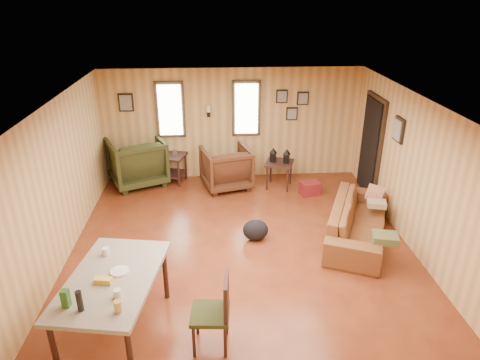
% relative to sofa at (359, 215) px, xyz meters
% --- Properties ---
extents(room, '(5.54, 6.04, 2.44)m').
position_rel_sofa_xyz_m(room, '(-1.81, 0.05, 0.78)').
color(room, brown).
rests_on(room, ground).
extents(sofa, '(1.44, 2.26, 0.85)m').
position_rel_sofa_xyz_m(sofa, '(0.00, 0.00, 0.00)').
color(sofa, brown).
rests_on(sofa, ground).
extents(recliner_brown, '(1.13, 1.09, 0.96)m').
position_rel_sofa_xyz_m(recliner_brown, '(-2.14, 2.18, 0.05)').
color(recliner_brown, '#492716').
rests_on(recliner_brown, ground).
extents(recliner_green, '(1.40, 1.37, 1.11)m').
position_rel_sofa_xyz_m(recliner_green, '(-4.03, 2.48, 0.13)').
color(recliner_green, '#2F3317').
rests_on(recliner_green, ground).
extents(end_table, '(0.74, 0.70, 0.77)m').
position_rel_sofa_xyz_m(end_table, '(-3.32, 2.51, 0.00)').
color(end_table, '#331B17').
rests_on(end_table, ground).
extents(side_table, '(0.69, 0.69, 0.87)m').
position_rel_sofa_xyz_m(side_table, '(-1.03, 2.11, 0.16)').
color(side_table, '#331B17').
rests_on(side_table, ground).
extents(cooler, '(0.43, 0.35, 0.27)m').
position_rel_sofa_xyz_m(cooler, '(-0.45, 1.69, -0.29)').
color(cooler, maroon).
rests_on(cooler, ground).
extents(backpack, '(0.48, 0.39, 0.37)m').
position_rel_sofa_xyz_m(backpack, '(-1.73, 0.04, -0.24)').
color(backpack, black).
rests_on(backpack, ground).
extents(sofa_pillows, '(0.71, 1.62, 0.33)m').
position_rel_sofa_xyz_m(sofa_pillows, '(0.28, -0.18, 0.07)').
color(sofa_pillows, '#4D542F').
rests_on(sofa_pillows, sofa).
extents(dining_table, '(1.23, 1.77, 1.07)m').
position_rel_sofa_xyz_m(dining_table, '(-3.61, -1.99, 0.33)').
color(dining_table, gray).
rests_on(dining_table, ground).
extents(dining_chair, '(0.47, 0.47, 0.98)m').
position_rel_sofa_xyz_m(dining_chair, '(-2.41, -2.26, 0.12)').
color(dining_chair, '#2F3317').
rests_on(dining_chair, ground).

